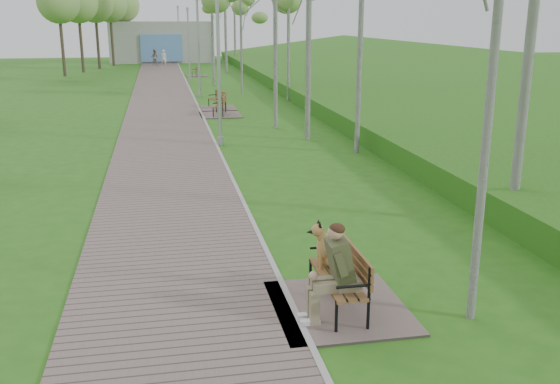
% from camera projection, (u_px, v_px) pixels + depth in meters
% --- Properties ---
extents(ground, '(120.00, 120.00, 0.00)m').
position_uv_depth(ground, '(241.00, 198.00, 15.69)').
color(ground, '#286018').
rests_on(ground, ground).
extents(walkway, '(3.50, 67.00, 0.04)m').
position_uv_depth(walkway, '(162.00, 96.00, 35.70)').
color(walkway, '#73635D').
rests_on(walkway, ground).
extents(kerb, '(0.10, 67.00, 0.05)m').
position_uv_depth(kerb, '(193.00, 96.00, 36.02)').
color(kerb, '#999993').
rests_on(kerb, ground).
extents(embankment, '(14.00, 70.00, 1.60)m').
position_uv_depth(embankment, '(399.00, 94.00, 36.78)').
color(embankment, '#387A1F').
rests_on(embankment, ground).
extents(building_north, '(10.00, 5.20, 4.00)m').
position_uv_depth(building_north, '(161.00, 42.00, 63.08)').
color(building_north, '#9E9E99').
rests_on(building_north, ground).
extents(bench_main, '(2.03, 2.26, 1.77)m').
position_uv_depth(bench_main, '(335.00, 280.00, 9.53)').
color(bench_main, '#73635D').
rests_on(bench_main, ground).
extents(bench_second, '(1.71, 1.90, 1.05)m').
position_uv_depth(bench_second, '(217.00, 105.00, 31.02)').
color(bench_second, '#73635D').
rests_on(bench_second, ground).
extents(bench_third, '(1.86, 2.07, 1.14)m').
position_uv_depth(bench_third, '(220.00, 111.00, 28.82)').
color(bench_third, '#73635D').
rests_on(bench_third, ground).
extents(bench_far, '(1.55, 1.73, 0.95)m').
position_uv_depth(bench_far, '(196.00, 74.00, 48.20)').
color(bench_far, '#73635D').
rests_on(bench_far, ground).
extents(lamp_post_near, '(0.21, 0.21, 5.36)m').
position_uv_depth(lamp_post_near, '(219.00, 74.00, 21.46)').
color(lamp_post_near, '#A4A7AC').
rests_on(lamp_post_near, ground).
extents(lamp_post_second, '(0.21, 0.21, 5.53)m').
position_uv_depth(lamp_post_second, '(199.00, 51.00, 34.69)').
color(lamp_post_second, '#A4A7AC').
rests_on(lamp_post_second, ground).
extents(lamp_post_third, '(0.19, 0.19, 5.04)m').
position_uv_depth(lamp_post_third, '(189.00, 48.00, 43.41)').
color(lamp_post_third, '#A4A7AC').
rests_on(lamp_post_third, ground).
extents(lamp_post_far, '(0.21, 0.21, 5.51)m').
position_uv_depth(lamp_post_far, '(179.00, 36.00, 62.63)').
color(lamp_post_far, '#A4A7AC').
rests_on(lamp_post_far, ground).
extents(pedestrian_near, '(0.62, 0.47, 1.53)m').
position_uv_depth(pedestrian_near, '(164.00, 58.00, 57.41)').
color(pedestrian_near, silver).
rests_on(pedestrian_near, ground).
extents(pedestrian_far, '(0.88, 0.78, 1.52)m').
position_uv_depth(pedestrian_far, '(155.00, 57.00, 58.69)').
color(pedestrian_far, gray).
rests_on(pedestrian_far, ground).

